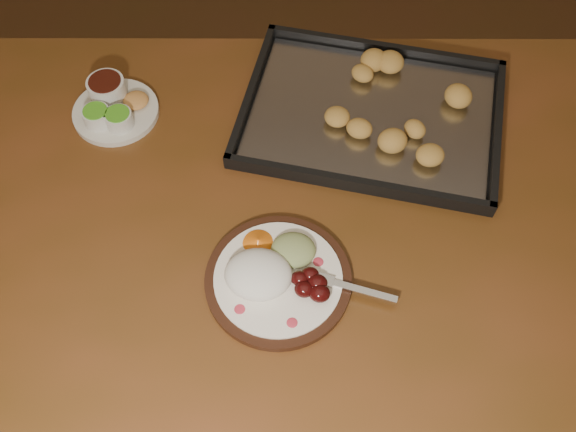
# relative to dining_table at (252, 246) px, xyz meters

# --- Properties ---
(dining_table) EXTENTS (1.58, 1.05, 0.75)m
(dining_table) POSITION_rel_dining_table_xyz_m (0.00, 0.00, 0.00)
(dining_table) COLOR brown
(dining_table) RESTS_ON ground
(dinner_plate) EXTENTS (0.31, 0.24, 0.06)m
(dinner_plate) POSITION_rel_dining_table_xyz_m (0.06, -0.11, 0.11)
(dinner_plate) COLOR black
(dinner_plate) RESTS_ON dining_table
(condiment_saucer) EXTENTS (0.17, 0.17, 0.06)m
(condiment_saucer) POSITION_rel_dining_table_xyz_m (-0.29, 0.21, 0.12)
(condiment_saucer) COLOR beige
(condiment_saucer) RESTS_ON dining_table
(baking_tray) EXTENTS (0.52, 0.41, 0.05)m
(baking_tray) POSITION_rel_dining_table_xyz_m (0.20, 0.25, 0.11)
(baking_tray) COLOR black
(baking_tray) RESTS_ON dining_table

